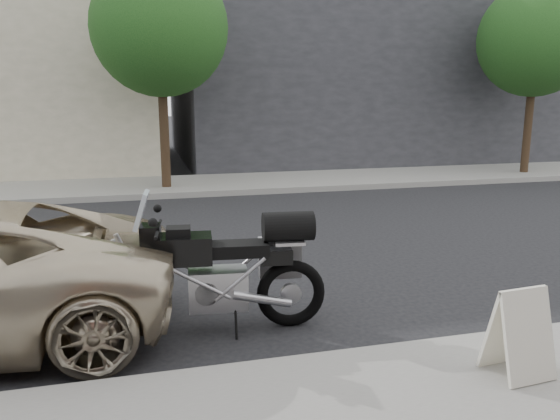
{
  "coord_description": "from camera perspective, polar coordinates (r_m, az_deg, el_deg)",
  "views": [
    {
      "loc": [
        2.71,
        8.47,
        2.51
      ],
      "look_at": [
        0.77,
        1.1,
        0.9
      ],
      "focal_mm": 35.0,
      "sensor_mm": 36.0,
      "label": 1
    }
  ],
  "objects": [
    {
      "name": "ground",
      "position": [
        9.24,
        2.92,
        -3.85
      ],
      "size": [
        120.0,
        120.0,
        0.0
      ],
      "primitive_type": "plane",
      "color": "black",
      "rests_on": "ground"
    },
    {
      "name": "far_sidewalk",
      "position": [
        15.41,
        -4.4,
        2.8
      ],
      "size": [
        44.0,
        3.0,
        0.15
      ],
      "primitive_type": "cube",
      "color": "gray",
      "rests_on": "ground"
    },
    {
      "name": "far_building_dark",
      "position": [
        24.04,
        9.41,
        14.13
      ],
      "size": [
        16.0,
        11.0,
        7.0
      ],
      "color": "#29292E",
      "rests_on": "ground"
    },
    {
      "name": "street_tree_left",
      "position": [
        18.69,
        25.18,
        15.84
      ],
      "size": [
        3.4,
        3.4,
        5.7
      ],
      "color": "#362718",
      "rests_on": "far_sidewalk"
    },
    {
      "name": "street_tree_mid",
      "position": [
        14.58,
        -12.45,
        18.07
      ],
      "size": [
        3.4,
        3.4,
        5.7
      ],
      "color": "#362718",
      "rests_on": "far_sidewalk"
    },
    {
      "name": "motorcycle",
      "position": [
        5.91,
        -5.49,
        -6.24
      ],
      "size": [
        2.46,
        0.79,
        1.56
      ],
      "rotation": [
        0.0,
        0.0,
        -0.1
      ],
      "color": "black",
      "rests_on": "ground"
    },
    {
      "name": "sandwich_sign",
      "position": [
        5.18,
        23.74,
        -11.52
      ],
      "size": [
        0.52,
        0.48,
        0.77
      ],
      "rotation": [
        0.0,
        0.0,
        0.08
      ],
      "color": "white",
      "rests_on": "near_sidewalk"
    }
  ]
}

